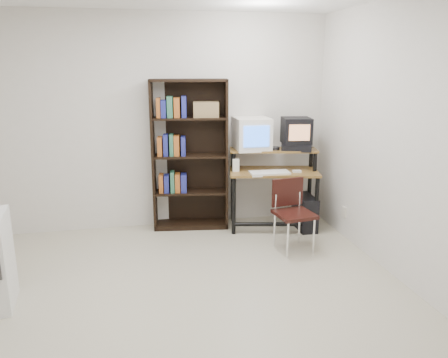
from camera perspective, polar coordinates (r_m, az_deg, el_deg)
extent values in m
cube|color=beige|center=(3.93, -4.31, -15.86)|extent=(4.00, 4.00, 0.01)
cube|color=silver|center=(5.42, -7.42, 7.26)|extent=(4.00, 0.01, 2.60)
cube|color=silver|center=(1.58, 4.68, -11.22)|extent=(4.00, 0.01, 2.60)
cube|color=silver|center=(4.19, 23.58, 4.01)|extent=(0.01, 4.00, 2.60)
cube|color=brown|center=(5.38, 6.52, 0.96)|extent=(1.16, 0.74, 0.03)
cube|color=brown|center=(5.43, 6.47, 3.79)|extent=(1.11, 0.53, 0.02)
cylinder|color=black|center=(5.23, 1.28, -3.47)|extent=(0.05, 0.05, 0.72)
cylinder|color=black|center=(5.34, 11.97, -3.39)|extent=(0.05, 0.05, 0.72)
cylinder|color=black|center=(5.63, 1.18, -0.74)|extent=(0.05, 0.05, 0.98)
cylinder|color=black|center=(5.73, 11.12, -0.72)|extent=(0.05, 0.05, 0.98)
cylinder|color=black|center=(5.34, 6.60, -5.89)|extent=(0.98, 0.25, 0.05)
cube|color=white|center=(5.40, 3.63, 5.92)|extent=(0.42, 0.42, 0.40)
cube|color=#2F6DF9|center=(5.20, 4.27, 5.56)|extent=(0.31, 0.01, 0.25)
cube|color=black|center=(5.44, 9.39, 4.12)|extent=(0.43, 0.36, 0.08)
cube|color=black|center=(5.45, 9.42, 6.25)|extent=(0.38, 0.37, 0.32)
cube|color=tan|center=(5.29, 9.83, 5.98)|extent=(0.25, 0.05, 0.19)
cylinder|color=#26262B|center=(5.38, 6.63, 3.95)|extent=(0.13, 0.13, 0.05)
cube|color=white|center=(5.23, 5.97, 0.77)|extent=(0.48, 0.22, 0.03)
cube|color=black|center=(5.34, 9.47, 0.78)|extent=(0.25, 0.22, 0.01)
cube|color=white|center=(5.33, 9.49, 0.96)|extent=(0.11, 0.07, 0.03)
cube|color=white|center=(5.30, 1.52, 1.77)|extent=(0.08, 0.08, 0.17)
cube|color=black|center=(5.54, 10.50, -4.29)|extent=(0.21, 0.46, 0.42)
cube|color=black|center=(4.81, 9.20, -4.57)|extent=(0.44, 0.44, 0.04)
cube|color=black|center=(4.90, 8.30, -1.69)|extent=(0.37, 0.08, 0.31)
cylinder|color=silver|center=(4.69, 8.33, -7.91)|extent=(0.02, 0.02, 0.40)
cylinder|color=silver|center=(4.84, 11.64, -7.34)|extent=(0.02, 0.02, 0.40)
cylinder|color=silver|center=(4.95, 6.60, -6.62)|extent=(0.02, 0.02, 0.40)
cylinder|color=silver|center=(5.09, 9.80, -6.13)|extent=(0.02, 0.02, 0.40)
cube|color=black|center=(5.36, -9.20, 2.95)|extent=(0.07, 0.31, 1.83)
cube|color=black|center=(5.36, 0.29, 3.13)|extent=(0.07, 0.31, 1.83)
cube|color=black|center=(5.48, -4.46, 3.35)|extent=(0.91, 0.14, 1.83)
cube|color=black|center=(5.23, -4.66, 12.75)|extent=(0.95, 0.42, 0.03)
cube|color=black|center=(5.59, -4.28, -5.88)|extent=(0.95, 0.42, 0.06)
cube|color=black|center=(5.45, -4.37, -1.67)|extent=(0.89, 0.40, 0.03)
cube|color=black|center=(5.34, -4.46, 3.05)|extent=(0.89, 0.40, 0.02)
cube|color=black|center=(5.27, -4.56, 7.93)|extent=(0.89, 0.40, 0.02)
cube|color=olive|center=(5.26, -2.38, 9.08)|extent=(0.33, 0.26, 0.18)
cube|color=beige|center=(5.38, 15.40, -4.15)|extent=(0.02, 0.08, 0.12)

